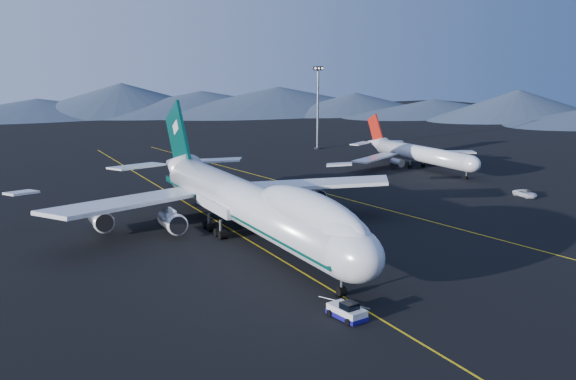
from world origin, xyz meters
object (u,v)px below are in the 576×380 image
second_jet (418,153)px  service_van (525,193)px  boeing_747 (247,202)px  pushback_tug (347,313)px  floodlight_mast (318,107)px

second_jet → service_van: (-2.96, -37.14, -3.03)m
boeing_747 → pushback_tug: size_ratio=15.18×
service_van → second_jet: bearing=87.4°
second_jet → boeing_747: bearing=-142.5°
service_van → floodlight_mast: bearing=93.0°
pushback_tug → second_jet: 98.72m
boeing_747 → second_jet: bearing=31.5°
boeing_747 → service_van: 61.84m
boeing_747 → floodlight_mast: floodlight_mast is taller
second_jet → floodlight_mast: 43.43m
pushback_tug → floodlight_mast: floodlight_mast is taller
pushback_tug → service_van: pushback_tug is taller
pushback_tug → second_jet: bearing=38.6°
pushback_tug → floodlight_mast: size_ratio=0.19×
boeing_747 → service_van: boeing_747 is taller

